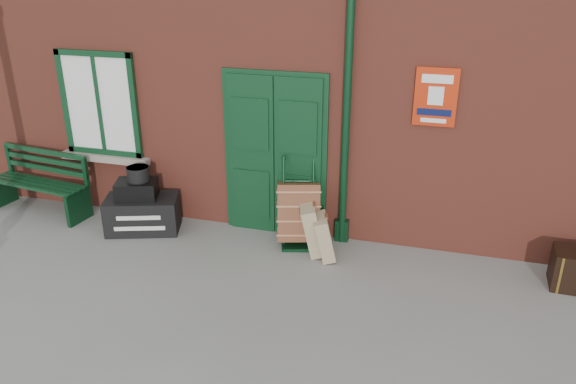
% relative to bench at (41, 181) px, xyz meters
% --- Properties ---
extents(ground, '(80.00, 80.00, 0.00)m').
position_rel_bench_xyz_m(ground, '(3.88, -1.15, -0.49)').
color(ground, gray).
rests_on(ground, ground).
extents(station_building, '(10.30, 4.30, 4.36)m').
position_rel_bench_xyz_m(station_building, '(3.88, 2.34, 1.67)').
color(station_building, brown).
rests_on(station_building, ground).
extents(bench, '(1.63, 0.69, 0.98)m').
position_rel_bench_xyz_m(bench, '(0.00, 0.00, 0.00)').
color(bench, '#0E331A').
rests_on(bench, ground).
extents(houdini_trunk, '(1.11, 0.83, 0.49)m').
position_rel_bench_xyz_m(houdini_trunk, '(1.77, -0.17, -0.24)').
color(houdini_trunk, black).
rests_on(houdini_trunk, ground).
extents(strongbox, '(0.64, 0.55, 0.25)m').
position_rel_bench_xyz_m(strongbox, '(1.72, -0.17, 0.13)').
color(strongbox, black).
rests_on(strongbox, houdini_trunk).
extents(hatbox, '(0.38, 0.38, 0.20)m').
position_rel_bench_xyz_m(hatbox, '(1.75, -0.14, 0.35)').
color(hatbox, black).
rests_on(hatbox, strongbox).
extents(suitcase_back, '(0.44, 0.54, 0.68)m').
position_rel_bench_xyz_m(suitcase_back, '(4.21, -0.13, -0.15)').
color(suitcase_back, tan).
rests_on(suitcase_back, ground).
extents(suitcase_front, '(0.40, 0.49, 0.58)m').
position_rel_bench_xyz_m(suitcase_front, '(4.39, -0.23, -0.20)').
color(suitcase_front, tan).
rests_on(suitcase_front, ground).
extents(porter_trolley, '(0.70, 0.73, 1.15)m').
position_rel_bench_xyz_m(porter_trolley, '(3.97, 0.08, -0.05)').
color(porter_trolley, black).
rests_on(porter_trolley, ground).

